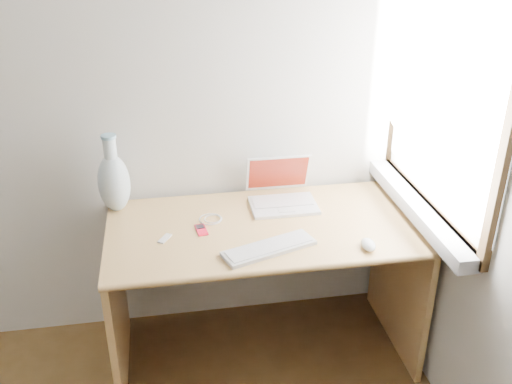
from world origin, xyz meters
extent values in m
cube|color=beige|center=(0.00, 1.75, 1.30)|extent=(3.50, 0.04, 2.60)
cube|color=white|center=(1.75, 1.30, 1.32)|extent=(0.01, 0.90, 1.00)
cube|color=gray|center=(1.69, 1.30, 0.79)|extent=(0.10, 0.96, 0.06)
cube|color=white|center=(1.67, 1.30, 1.35)|extent=(0.02, 0.84, 0.92)
cube|color=tan|center=(1.03, 1.38, 0.70)|extent=(1.36, 0.68, 0.03)
cube|color=tan|center=(0.36, 1.38, 0.34)|extent=(0.03, 0.64, 0.69)
cube|color=tan|center=(1.70, 1.38, 0.34)|extent=(0.03, 0.64, 0.69)
cube|color=tan|center=(1.03, 1.71, 0.46)|extent=(1.30, 0.03, 0.45)
cube|color=white|center=(1.15, 1.53, 0.73)|extent=(0.30, 0.21, 0.01)
cube|color=silver|center=(1.15, 1.53, 0.74)|extent=(0.28, 0.12, 0.00)
cube|color=white|center=(1.15, 1.63, 0.83)|extent=(0.30, 0.08, 0.19)
cube|color=maroon|center=(1.15, 1.63, 0.83)|extent=(0.28, 0.06, 0.17)
cube|color=silver|center=(1.01, 1.17, 0.73)|extent=(0.40, 0.24, 0.02)
cube|color=silver|center=(1.01, 1.17, 0.74)|extent=(0.37, 0.20, 0.00)
ellipsoid|color=white|center=(1.41, 1.12, 0.74)|extent=(0.06, 0.10, 0.03)
cube|color=red|center=(0.76, 1.37, 0.72)|extent=(0.06, 0.10, 0.01)
cube|color=black|center=(0.76, 1.37, 0.73)|extent=(0.04, 0.04, 0.00)
torus|color=silver|center=(0.80, 1.46, 0.72)|extent=(0.11, 0.11, 0.01)
cube|color=silver|center=(0.60, 1.33, 0.72)|extent=(0.06, 0.08, 0.01)
ellipsoid|color=white|center=(0.39, 1.63, 0.85)|extent=(0.14, 0.14, 0.27)
cylinder|color=white|center=(0.39, 1.63, 1.02)|extent=(0.06, 0.06, 0.11)
cylinder|color=#8BC3DE|center=(0.39, 1.63, 1.08)|extent=(0.07, 0.07, 0.01)
camera|label=1|loc=(0.63, -0.75, 1.95)|focal=40.00mm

